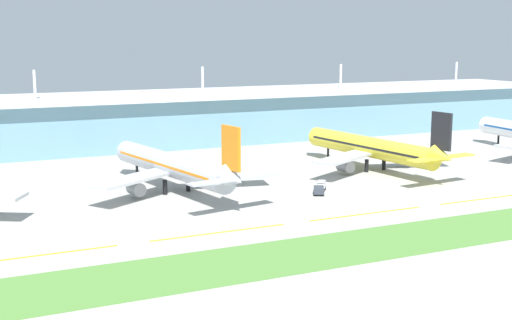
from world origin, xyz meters
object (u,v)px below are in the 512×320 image
Objects in this scene: airliner_far_middle at (372,148)px; pushback_tug at (319,190)px; baggage_cart at (321,186)px; airliner_near_middle at (173,166)px.

pushback_tug is at bearing -145.02° from airliner_far_middle.
baggage_cart is at bearing 51.49° from pushback_tug.
airliner_far_middle is (60.01, 2.82, 0.00)m from airliner_near_middle.
airliner_near_middle reaches higher than pushback_tug.
pushback_tug is at bearing -128.51° from baggage_cart.
baggage_cart is at bearing -147.17° from airliner_far_middle.
airliner_far_middle reaches higher than baggage_cart.
airliner_far_middle reaches higher than pushback_tug.
pushback_tug is at bearing -30.20° from airliner_near_middle.
airliner_far_middle is 15.48× the size of baggage_cart.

